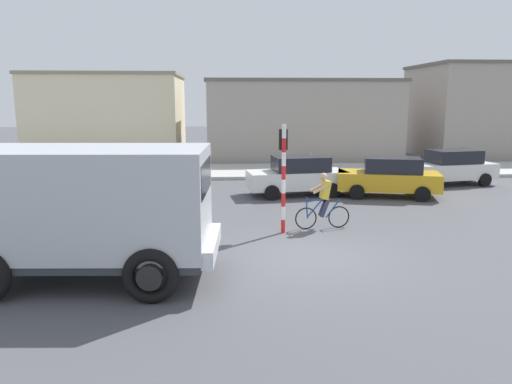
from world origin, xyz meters
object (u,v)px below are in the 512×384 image
(traffic_light_pole, at_px, (283,163))
(car_white_mid, at_px, (298,175))
(car_far_side, at_px, (451,167))
(car_red_near, at_px, (389,177))
(cyclist, at_px, (323,201))
(pedestrian_near_kerb, at_px, (310,172))
(truck_foreground, at_px, (86,206))

(traffic_light_pole, distance_m, car_white_mid, 6.03)
(traffic_light_pole, bearing_deg, car_far_side, 42.13)
(car_red_near, distance_m, car_white_mid, 3.68)
(cyclist, relative_size, car_white_mid, 0.41)
(car_far_side, bearing_deg, cyclist, -134.62)
(car_red_near, xyz_separation_m, pedestrian_near_kerb, (-3.00, 1.34, 0.03))
(car_white_mid, xyz_separation_m, car_far_side, (7.42, 2.11, 0.00))
(truck_foreground, distance_m, car_far_side, 17.69)
(pedestrian_near_kerb, bearing_deg, traffic_light_pole, -106.34)
(car_red_near, relative_size, pedestrian_near_kerb, 2.65)
(cyclist, bearing_deg, truck_foreground, -145.69)
(traffic_light_pole, height_order, pedestrian_near_kerb, traffic_light_pole)
(car_white_mid, height_order, pedestrian_near_kerb, pedestrian_near_kerb)
(cyclist, distance_m, traffic_light_pole, 1.78)
(truck_foreground, xyz_separation_m, car_far_side, (13.35, 11.57, -0.85))
(truck_foreground, distance_m, pedestrian_near_kerb, 12.21)
(car_red_near, xyz_separation_m, car_white_mid, (-3.64, 0.56, 0.00))
(truck_foreground, height_order, car_red_near, truck_foreground)
(car_white_mid, xyz_separation_m, pedestrian_near_kerb, (0.64, 0.79, 0.03))
(traffic_light_pole, height_order, car_far_side, traffic_light_pole)
(pedestrian_near_kerb, bearing_deg, truck_foreground, -122.69)
(car_white_mid, bearing_deg, car_red_near, -8.70)
(truck_foreground, bearing_deg, car_far_side, 40.91)
(car_red_near, bearing_deg, traffic_light_pole, -133.43)
(car_red_near, bearing_deg, cyclist, -126.92)
(cyclist, distance_m, pedestrian_near_kerb, 6.24)
(truck_foreground, distance_m, car_red_near, 13.11)
(pedestrian_near_kerb, bearing_deg, car_white_mid, -129.11)
(truck_foreground, distance_m, cyclist, 7.23)
(car_white_mid, bearing_deg, traffic_light_pole, -102.52)
(cyclist, xyz_separation_m, car_red_near, (3.65, 4.86, -0.05))
(truck_foreground, xyz_separation_m, car_white_mid, (5.94, 9.46, -0.85))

